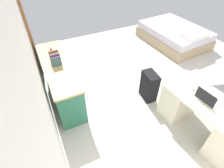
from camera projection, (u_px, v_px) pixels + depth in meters
The scene contains 11 objects.
ground_plane at pixel (159, 82), 4.04m from camera, with size 5.87×5.87×0.00m, color beige.
wall_back at pixel (28, 56), 2.34m from camera, with size 4.87×0.10×2.75m, color silver.
door_wooden at pixel (27, 27), 3.87m from camera, with size 0.88×0.05×2.04m, color brown.
desk at pixel (203, 117), 2.83m from camera, with size 1.50×0.81×0.72m.
credenza at pixel (61, 81), 3.47m from camera, with size 1.80×0.48×0.79m.
bed at pixel (174, 35), 5.28m from camera, with size 1.99×1.53×0.58m.
suitcase_black at pixel (149, 86), 3.48m from camera, with size 0.36×0.22×0.61m, color black.
laptop at pixel (207, 98), 2.59m from camera, with size 0.33×0.25×0.21m.
computer_mouse at pixel (194, 89), 2.79m from camera, with size 0.06×0.10×0.03m, color white.
book_row at pixel (55, 58), 3.17m from camera, with size 0.23×0.17×0.23m.
figurine_small at pixel (51, 50), 3.48m from camera, with size 0.08×0.08×0.11m, color red.
Camera 1 is at (-2.29, 2.28, 2.65)m, focal length 28.27 mm.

